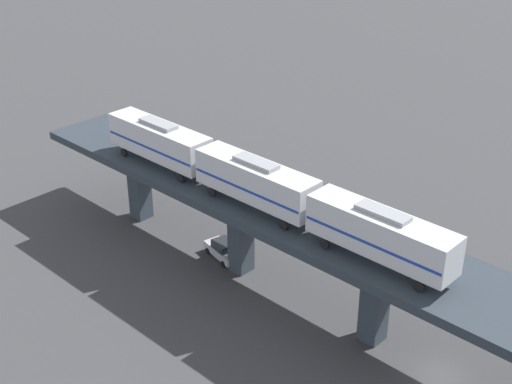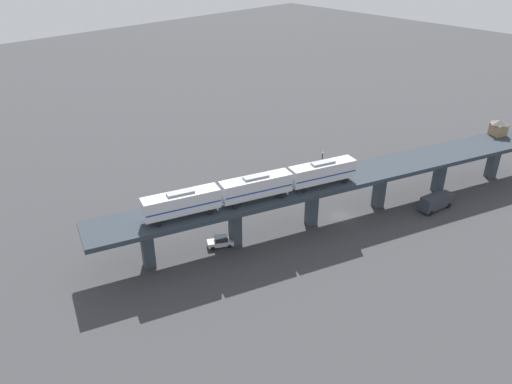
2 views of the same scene
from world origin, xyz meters
TOP-DOWN VIEW (x-y plane):
  - ground_plane at (0.00, 0.00)m, footprint 400.00×400.00m
  - elevated_viaduct at (-0.06, -0.18)m, footprint 36.73×90.02m
  - subway_train at (4.37, 17.78)m, footprint 14.28×36.21m
  - signal_hut at (-10.46, -39.47)m, footprint 4.06×4.06m
  - street_car_white at (7.89, -23.03)m, footprint 3.25×4.75m
  - street_car_silver at (7.76, 22.87)m, footprint 3.80×4.70m
  - delivery_truck at (-11.03, -14.97)m, footprint 3.52×7.49m
  - street_lamp at (11.55, -7.96)m, footprint 0.44×0.44m

SIDE VIEW (x-z plane):
  - ground_plane at x=0.00m, z-range 0.00..0.00m
  - street_car_white at x=7.89m, z-range -0.01..1.88m
  - street_car_silver at x=7.76m, z-range -0.01..1.88m
  - delivery_truck at x=-11.03m, z-range 0.16..3.36m
  - street_lamp at x=11.55m, z-range 0.64..7.58m
  - elevated_viaduct at x=-0.06m, z-range 3.00..11.44m
  - signal_hut at x=-10.46m, z-range 8.53..11.93m
  - subway_train at x=4.37m, z-range 8.75..13.20m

